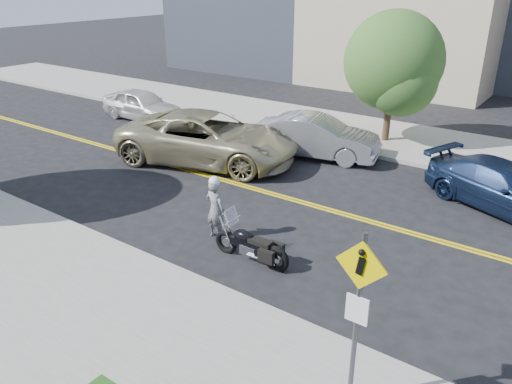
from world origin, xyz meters
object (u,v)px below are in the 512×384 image
object	(u,v)px
suv	(208,138)
parked_car_silver	(316,137)
motorcyclist	(215,208)
parked_car_white	(142,105)
motorcycle	(251,238)
parked_car_blue	(504,187)
pedestrian_sign	(358,306)

from	to	relation	value
suv	parked_car_silver	bearing A→B (deg)	-61.83
motorcyclist	parked_car_silver	distance (m)	7.16
motorcyclist	parked_car_white	world-z (taller)	motorcyclist
motorcycle	motorcyclist	bearing A→B (deg)	162.15
parked_car_white	motorcycle	bearing A→B (deg)	-122.36
parked_car_white	parked_car_blue	size ratio (longest dim) A/B	0.89
motorcycle	parked_car_white	size ratio (longest dim) A/B	0.49
parked_car_white	parked_car_silver	xyz separation A→B (m)	(9.31, 0.11, 0.07)
pedestrian_sign	parked_car_silver	world-z (taller)	pedestrian_sign
pedestrian_sign	suv	distance (m)	11.88
pedestrian_sign	parked_car_silver	distance (m)	12.07
pedestrian_sign	motorcycle	world-z (taller)	pedestrian_sign
parked_car_white	parked_car_blue	world-z (taller)	parked_car_white
motorcyclist	parked_car_blue	bearing A→B (deg)	-129.37
pedestrian_sign	parked_car_white	distance (m)	18.67
pedestrian_sign	parked_car_silver	xyz separation A→B (m)	(-6.35, 10.20, -1.18)
suv	parked_car_silver	xyz separation A→B (m)	(2.89, 2.81, -0.13)
pedestrian_sign	suv	bearing A→B (deg)	141.33
parked_car_silver	parked_car_blue	world-z (taller)	parked_car_silver
pedestrian_sign	motorcyclist	bearing A→B (deg)	149.65
pedestrian_sign	motorcycle	bearing A→B (deg)	145.23
pedestrian_sign	parked_car_blue	distance (m)	9.44
motorcyclist	parked_car_silver	bearing A→B (deg)	-78.68
pedestrian_sign	parked_car_blue	bearing A→B (deg)	87.68
parked_car_silver	parked_car_white	bearing A→B (deg)	77.65
motorcycle	parked_car_white	distance (m)	13.91
pedestrian_sign	parked_car_white	world-z (taller)	pedestrian_sign
pedestrian_sign	motorcyclist	world-z (taller)	pedestrian_sign
motorcycle	suv	distance (m)	7.14
motorcyclist	motorcycle	size ratio (longest dim) A/B	0.85
suv	parked_car_blue	distance (m)	9.82
pedestrian_sign	suv	size ratio (longest dim) A/B	0.46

